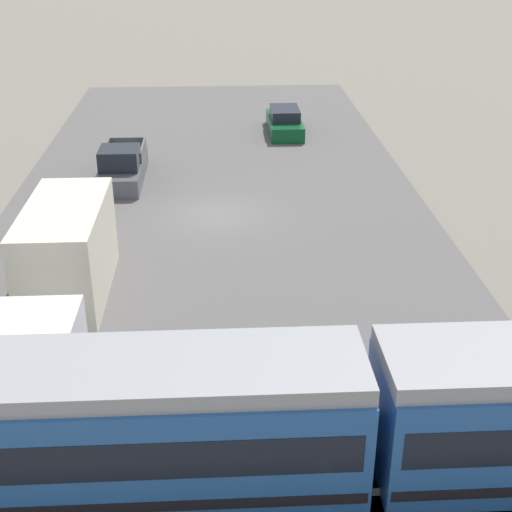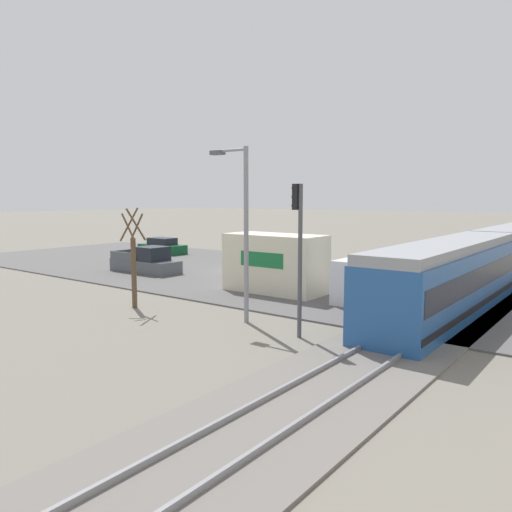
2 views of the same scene
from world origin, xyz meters
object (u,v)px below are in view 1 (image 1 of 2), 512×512
object	(u,v)px
box_truck	(60,272)
sedan_car_0	(285,123)
light_rail_tram	(370,418)
pickup_truck	(122,167)

from	to	relation	value
box_truck	sedan_car_0	distance (m)	22.34
light_rail_tram	box_truck	bearing A→B (deg)	-43.05
light_rail_tram	sedan_car_0	xyz separation A→B (m)	(-0.66, -28.22, -0.97)
pickup_truck	sedan_car_0	world-z (taller)	pickup_truck
light_rail_tram	sedan_car_0	world-z (taller)	light_rail_tram
light_rail_tram	box_truck	size ratio (longest dim) A/B	3.20
light_rail_tram	box_truck	xyz separation A→B (m)	(8.34, -7.79, -0.11)
pickup_truck	sedan_car_0	size ratio (longest dim) A/B	1.13
sedan_car_0	box_truck	bearing A→B (deg)	66.24
light_rail_tram	box_truck	world-z (taller)	light_rail_tram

